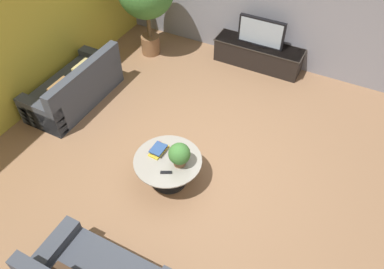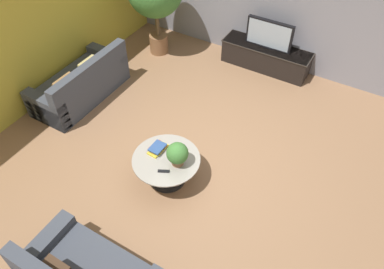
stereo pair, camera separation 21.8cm
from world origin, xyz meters
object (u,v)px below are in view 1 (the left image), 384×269
object	(u,v)px
coffee_table	(168,166)
potted_plant_tabletop	(179,154)
couch_by_wall	(76,88)
television	(261,32)
media_console	(258,55)

from	to	relation	value
coffee_table	potted_plant_tabletop	size ratio (longest dim) A/B	2.66
couch_by_wall	potted_plant_tabletop	world-z (taller)	couch_by_wall
television	potted_plant_tabletop	bearing A→B (deg)	-89.03
potted_plant_tabletop	television	bearing A→B (deg)	90.97
couch_by_wall	coffee_table	bearing A→B (deg)	71.05
television	couch_by_wall	xyz separation A→B (m)	(-2.51, -2.57, -0.46)
television	couch_by_wall	size ratio (longest dim) A/B	0.50
television	media_console	bearing A→B (deg)	90.00
media_console	coffee_table	size ratio (longest dim) A/B	1.80
television	potted_plant_tabletop	size ratio (longest dim) A/B	2.47
couch_by_wall	potted_plant_tabletop	bearing A→B (deg)	72.64
coffee_table	potted_plant_tabletop	bearing A→B (deg)	4.53
media_console	potted_plant_tabletop	world-z (taller)	potted_plant_tabletop
television	couch_by_wall	world-z (taller)	television
potted_plant_tabletop	couch_by_wall	bearing A→B (deg)	162.64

